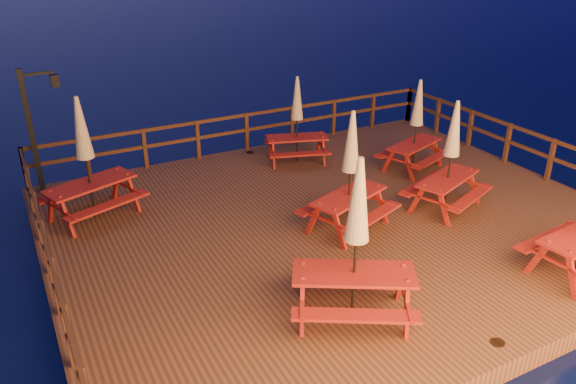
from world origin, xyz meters
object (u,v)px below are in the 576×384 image
Objects in this scene: picnic_table_1 at (297,118)px; lamp_post at (36,120)px; picnic_table_0 at (86,157)px; picnic_table_2 at (416,124)px.

lamp_post is at bearing -171.56° from picnic_table_1.
picnic_table_1 is at bearing -10.27° from lamp_post.
picnic_table_0 is at bearing -69.68° from lamp_post.
picnic_table_2 is at bearing -19.28° from lamp_post.
lamp_post reaches higher than picnic_table_0.
picnic_table_0 is (0.71, -1.92, -0.38)m from lamp_post.
picnic_table_0 reaches higher than picnic_table_1.
lamp_post reaches higher than picnic_table_2.
picnic_table_1 is (6.24, -1.13, -0.58)m from lamp_post.
picnic_table_2 is (2.46, -1.91, 0.02)m from picnic_table_1.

